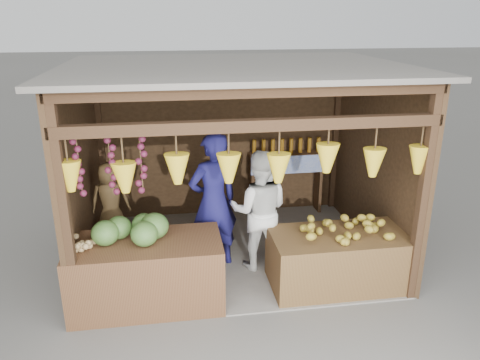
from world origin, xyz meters
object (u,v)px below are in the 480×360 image
(counter_right, at_px, (340,260))
(man_standing, at_px, (213,202))
(vendor_seated, at_px, (110,201))
(counter_left, at_px, (147,273))
(woman_standing, at_px, (259,211))

(counter_right, distance_m, man_standing, 1.78)
(vendor_seated, bearing_deg, counter_right, 156.50)
(man_standing, bearing_deg, counter_right, 133.37)
(counter_left, height_order, woman_standing, woman_standing)
(woman_standing, relative_size, vendor_seated, 1.54)
(counter_left, bearing_deg, vendor_seated, 112.30)
(woman_standing, bearing_deg, counter_right, 159.91)
(counter_left, relative_size, woman_standing, 1.06)
(counter_right, distance_m, vendor_seated, 3.15)
(counter_right, relative_size, woman_standing, 1.06)
(counter_right, relative_size, man_standing, 0.93)
(counter_right, bearing_deg, man_standing, 154.34)
(counter_left, height_order, man_standing, man_standing)
(counter_right, height_order, man_standing, man_standing)
(man_standing, height_order, woman_standing, man_standing)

